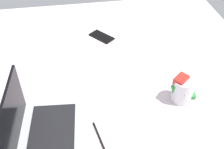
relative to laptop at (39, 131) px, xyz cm
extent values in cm
cube|color=silver|center=(17.54, -39.39, -13.41)|extent=(180.00, 140.00, 18.00)
cube|color=#B7BABC|center=(-0.25, -3.03, -3.41)|extent=(34.76, 25.60, 2.00)
cube|color=black|center=(-0.37, -4.53, -2.21)|extent=(30.28, 19.29, 0.40)
cube|color=black|center=(0.65, 7.93, 8.09)|extent=(32.97, 3.67, 21.00)
cylinder|color=silver|center=(11.03, -59.67, 1.09)|extent=(9.00, 9.00, 11.00)
cube|color=#268C33|center=(10.16, -61.44, -0.47)|extent=(6.29, 6.45, 4.86)
cube|color=#268C33|center=(10.16, -57.63, 3.02)|extent=(7.25, 7.37, 6.10)
cube|color=red|center=(11.69, -58.24, 6.50)|extent=(7.22, 7.42, 3.08)
cube|color=black|center=(64.58, -32.11, -4.01)|extent=(15.12, 14.17, 0.80)
cube|color=black|center=(-4.44, -22.26, -4.11)|extent=(16.79, 3.94, 0.60)
camera|label=1|loc=(-67.61, -16.41, 83.40)|focal=44.81mm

